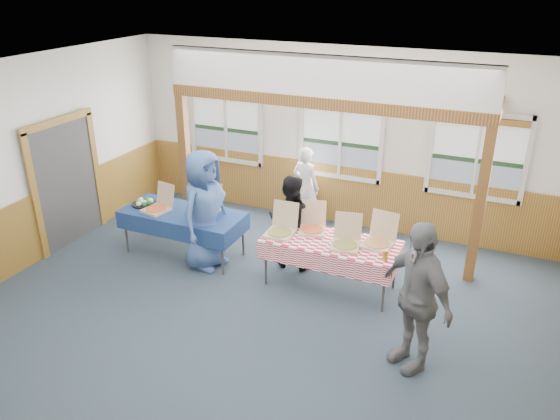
# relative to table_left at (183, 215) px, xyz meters

# --- Properties ---
(floor) EXTENTS (8.00, 8.00, 0.00)m
(floor) POSITION_rel_table_left_xyz_m (1.91, -1.24, -0.70)
(floor) COLOR #273540
(floor) RESTS_ON ground
(ceiling) EXTENTS (8.00, 8.00, 0.00)m
(ceiling) POSITION_rel_table_left_xyz_m (1.91, -1.24, 2.50)
(ceiling) COLOR white
(ceiling) RESTS_ON wall_back
(wall_back) EXTENTS (8.00, 0.00, 8.00)m
(wall_back) POSITION_rel_table_left_xyz_m (1.91, 2.26, 0.90)
(wall_back) COLOR silver
(wall_back) RESTS_ON floor
(wall_front) EXTENTS (8.00, 0.00, 8.00)m
(wall_front) POSITION_rel_table_left_xyz_m (1.91, -4.74, 0.90)
(wall_front) COLOR silver
(wall_front) RESTS_ON floor
(wall_left) EXTENTS (0.00, 8.00, 8.00)m
(wall_left) POSITION_rel_table_left_xyz_m (-2.09, -1.24, 0.90)
(wall_left) COLOR silver
(wall_left) RESTS_ON floor
(wainscot_back) EXTENTS (7.98, 0.05, 1.10)m
(wainscot_back) POSITION_rel_table_left_xyz_m (1.91, 2.24, -0.15)
(wainscot_back) COLOR brown
(wainscot_back) RESTS_ON floor
(wainscot_left) EXTENTS (0.05, 6.98, 1.10)m
(wainscot_left) POSITION_rel_table_left_xyz_m (-2.07, -1.24, -0.15)
(wainscot_left) COLOR brown
(wainscot_left) RESTS_ON floor
(cased_opening) EXTENTS (0.06, 1.30, 2.10)m
(cased_opening) POSITION_rel_table_left_xyz_m (-2.05, -0.34, 0.35)
(cased_opening) COLOR #373737
(cased_opening) RESTS_ON wall_left
(window_left) EXTENTS (1.56, 0.10, 1.46)m
(window_left) POSITION_rel_table_left_xyz_m (-0.39, 2.22, 0.97)
(window_left) COLOR silver
(window_left) RESTS_ON wall_back
(window_mid) EXTENTS (1.56, 0.10, 1.46)m
(window_mid) POSITION_rel_table_left_xyz_m (1.91, 2.22, 0.97)
(window_mid) COLOR silver
(window_mid) RESTS_ON wall_back
(window_right) EXTENTS (1.56, 0.10, 1.46)m
(window_right) POSITION_rel_table_left_xyz_m (4.21, 2.22, 0.97)
(window_right) COLOR silver
(window_right) RESTS_ON wall_back
(post_left) EXTENTS (0.15, 0.15, 2.40)m
(post_left) POSITION_rel_table_left_xyz_m (-0.59, 1.06, 0.50)
(post_left) COLOR #5C3114
(post_left) RESTS_ON floor
(post_right) EXTENTS (0.15, 0.15, 2.40)m
(post_right) POSITION_rel_table_left_xyz_m (4.41, 1.06, 0.50)
(post_right) COLOR #5C3114
(post_right) RESTS_ON floor
(cross_beam) EXTENTS (5.15, 0.18, 0.18)m
(cross_beam) POSITION_rel_table_left_xyz_m (1.91, 1.06, 1.79)
(cross_beam) COLOR #5C3114
(cross_beam) RESTS_ON post_left
(table_left) EXTENTS (2.00, 0.88, 0.76)m
(table_left) POSITION_rel_table_left_xyz_m (0.00, 0.00, 0.00)
(table_left) COLOR #373737
(table_left) RESTS_ON floor
(table_right) EXTENTS (2.09, 1.25, 0.76)m
(table_right) POSITION_rel_table_left_xyz_m (2.52, 0.01, -0.00)
(table_right) COLOR #373737
(table_right) RESTS_ON floor
(pizza_box_a) EXTENTS (0.46, 0.52, 0.41)m
(pizza_box_a) POSITION_rel_table_left_xyz_m (-0.39, -0.11, 0.12)
(pizza_box_a) COLOR #D5B48E
(pizza_box_a) RESTS_ON table_left
(pizza_box_b) EXTENTS (0.41, 0.49, 0.42)m
(pizza_box_b) POSITION_rel_table_left_xyz_m (0.35, 0.16, 0.12)
(pizza_box_b) COLOR #D5B48E
(pizza_box_b) RESTS_ON table_left
(pizza_box_c) EXTENTS (0.42, 0.50, 0.44)m
(pizza_box_c) POSITION_rel_table_left_xyz_m (1.77, -0.09, 0.12)
(pizza_box_c) COLOR #D5B48E
(pizza_box_c) RESTS_ON table_right
(pizza_box_d) EXTENTS (0.48, 0.54, 0.41)m
(pizza_box_d) POSITION_rel_table_left_xyz_m (2.16, 0.20, 0.12)
(pizza_box_d) COLOR #D5B48E
(pizza_box_d) RESTS_ON table_right
(pizza_box_e) EXTENTS (0.46, 0.53, 0.43)m
(pizza_box_e) POSITION_rel_table_left_xyz_m (2.77, -0.07, 0.12)
(pizza_box_e) COLOR #D5B48E
(pizza_box_e) RESTS_ON table_right
(pizza_box_f) EXTENTS (0.46, 0.53, 0.44)m
(pizza_box_f) POSITION_rel_table_left_xyz_m (3.18, 0.15, 0.12)
(pizza_box_f) COLOR #D5B48E
(pizza_box_f) RESTS_ON table_right
(veggie_tray) EXTENTS (0.40, 0.40, 0.09)m
(veggie_tray) POSITION_rel_table_left_xyz_m (-0.75, -0.00, 0.08)
(veggie_tray) COLOR black
(veggie_tray) RESTS_ON table_left
(drink_glass) EXTENTS (0.07, 0.07, 0.15)m
(drink_glass) POSITION_rel_table_left_xyz_m (3.37, -0.24, 0.13)
(drink_glass) COLOR olive
(drink_glass) RESTS_ON table_right
(woman_white) EXTENTS (0.62, 0.48, 1.49)m
(woman_white) POSITION_rel_table_left_xyz_m (1.40, 1.86, 0.04)
(woman_white) COLOR silver
(woman_white) RESTS_ON floor
(woman_black) EXTENTS (0.75, 0.60, 1.51)m
(woman_black) POSITION_rel_table_left_xyz_m (1.73, 0.38, 0.05)
(woman_black) COLOR black
(woman_black) RESTS_ON floor
(man_blue) EXTENTS (0.73, 1.01, 1.92)m
(man_blue) POSITION_rel_table_left_xyz_m (0.53, -0.17, 0.25)
(man_blue) COLOR #3A5993
(man_blue) RESTS_ON floor
(person_grey) EXTENTS (1.14, 1.05, 1.87)m
(person_grey) POSITION_rel_table_left_xyz_m (3.97, -1.24, 0.23)
(person_grey) COLOR slate
(person_grey) RESTS_ON floor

